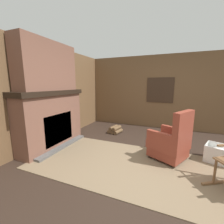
% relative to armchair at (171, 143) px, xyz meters
% --- Properties ---
extents(ground_plane, '(14.00, 14.00, 0.00)m').
position_rel_armchair_xyz_m(ground_plane, '(-0.29, -0.36, -0.37)').
color(ground_plane, '#2D2119').
extents(wood_panel_wall_left, '(0.06, 5.94, 2.50)m').
position_rel_armchair_xyz_m(wood_panel_wall_left, '(-2.99, -0.36, 0.88)').
color(wood_panel_wall_left, brown).
rests_on(wood_panel_wall_left, ground).
extents(wood_panel_wall_back, '(5.94, 0.09, 2.50)m').
position_rel_armchair_xyz_m(wood_panel_wall_back, '(-0.30, 2.33, 0.88)').
color(wood_panel_wall_back, brown).
rests_on(wood_panel_wall_back, ground).
extents(fireplace_hearth, '(0.66, 1.84, 1.38)m').
position_rel_armchair_xyz_m(fireplace_hearth, '(-2.73, -0.36, 0.32)').
color(fireplace_hearth, brown).
rests_on(fireplace_hearth, ground).
extents(chimney_breast, '(0.40, 1.53, 1.09)m').
position_rel_armchair_xyz_m(chimney_breast, '(-2.74, -0.36, 1.56)').
color(chimney_breast, brown).
rests_on(chimney_breast, fireplace_hearth).
extents(area_rug, '(3.79, 1.84, 0.01)m').
position_rel_armchair_xyz_m(area_rug, '(-0.71, -0.52, -0.36)').
color(area_rug, '#7A664C').
rests_on(area_rug, ground).
extents(armchair, '(0.87, 0.86, 1.04)m').
position_rel_armchair_xyz_m(armchair, '(0.00, 0.00, 0.00)').
color(armchair, brown).
rests_on(armchair, ground).
extents(firewood_stack, '(0.42, 0.45, 0.22)m').
position_rel_armchair_xyz_m(firewood_stack, '(-1.67, 1.18, -0.27)').
color(firewood_stack, brown).
rests_on(firewood_stack, ground).
extents(laundry_basket, '(0.62, 0.54, 0.35)m').
position_rel_armchair_xyz_m(laundry_basket, '(0.92, 0.24, -0.20)').
color(laundry_basket, white).
rests_on(laundry_basket, ground).
extents(oil_lamp_vase, '(0.11, 0.11, 0.27)m').
position_rel_armchair_xyz_m(oil_lamp_vase, '(-2.78, -0.64, 1.11)').
color(oil_lamp_vase, silver).
rests_on(oil_lamp_vase, fireplace_hearth).
extents(storage_case, '(0.13, 0.24, 0.12)m').
position_rel_armchair_xyz_m(storage_case, '(-2.78, -0.10, 1.07)').
color(storage_case, black).
rests_on(storage_case, fireplace_hearth).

